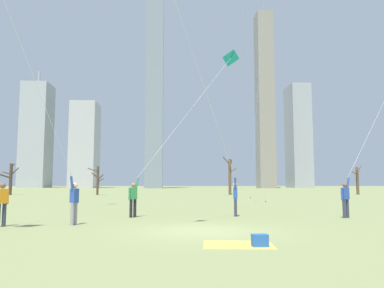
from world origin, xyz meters
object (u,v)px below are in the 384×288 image
Objects in this scene: kite_flyer_foreground_left_white at (231,181)px; bystander_far_off_by_trees at (2,202)px; bare_tree_rightmost at (98,179)px; bare_tree_right_of_center at (10,178)px; picnic_spot at (250,242)px; bare_tree_center at (357,179)px; bare_tree_leftmost at (230,175)px; kite_flyer_midfield_right_teal at (151,172)px; kite_flyer_midfield_center_yellow at (360,165)px; distant_kite_high_overhead_blue at (243,19)px; kite_flyer_far_back_green at (50,137)px.

bystander_far_off_by_trees is (-9.04, -3.38, -0.78)m from kite_flyer_foreground_left_white.
kite_flyer_foreground_left_white is at bearing -69.73° from bare_tree_rightmost.
bare_tree_right_of_center is 1.11× the size of bare_tree_rightmost.
picnic_spot is 49.38m from bare_tree_center.
bystander_far_off_by_trees is 0.84× the size of picnic_spot.
bare_tree_leftmost is (6.06, 43.17, 2.60)m from picnic_spot.
kite_flyer_midfield_right_teal is 40.50m from bare_tree_right_of_center.
kite_flyer_midfield_right_teal is 10.16m from kite_flyer_midfield_center_yellow.
kite_flyer_midfield_center_yellow is 2.58× the size of bare_tree_rightmost.
bare_tree_leftmost is at bearing 179.49° from bare_tree_center.
bare_tree_leftmost is at bearing 0.24° from bare_tree_rightmost.
kite_flyer_midfield_center_yellow is at bearing -88.37° from bare_tree_leftmost.
kite_flyer_foreground_left_white is 14.85m from distant_kite_high_overhead_blue.
kite_flyer_midfield_right_teal is 2.51× the size of bare_tree_rightmost.
kite_flyer_foreground_left_white is 35.48m from bare_tree_leftmost.
kite_flyer_far_back_green is at bearing -128.16° from bare_tree_center.
kite_flyer_far_back_green is at bearing -81.61° from bare_tree_rightmost.
bare_tree_leftmost is (5.31, 35.06, 1.01)m from kite_flyer_foreground_left_white.
kite_flyer_midfield_right_teal is (3.35, 4.95, -1.13)m from kite_flyer_far_back_green.
distant_kite_high_overhead_blue is (-3.92, 8.55, 11.07)m from kite_flyer_midfield_center_yellow.
bare_tree_right_of_center is (-24.06, 43.65, 2.22)m from picnic_spot.
bystander_far_off_by_trees is 20.83m from distant_kite_high_overhead_blue.
kite_flyer_foreground_left_white is at bearing -105.50° from distant_kite_high_overhead_blue.
bare_tree_center is at bearing 51.34° from distant_kite_high_overhead_blue.
distant_kite_high_overhead_blue is at bearing 51.09° from kite_flyer_midfield_right_teal.
bare_tree_rightmost is (-18.23, -0.08, -0.58)m from bare_tree_leftmost.
picnic_spot is (-0.75, -8.11, -1.59)m from kite_flyer_foreground_left_white.
bystander_far_off_by_trees is 50.22m from bare_tree_center.
kite_flyer_midfield_right_teal is at bearing -75.03° from bare_tree_rightmost.
kite_flyer_far_back_green is 8.23m from picnic_spot.
kite_flyer_foreground_left_white reaches higher than bare_tree_right_of_center.
distant_kite_high_overhead_blue reaches higher than kite_flyer_far_back_green.
kite_flyer_midfield_center_yellow is at bearing -4.92° from kite_flyer_midfield_right_teal.
distant_kite_high_overhead_blue reaches higher than kite_flyer_foreground_left_white.
kite_flyer_midfield_center_yellow reaches higher than bystander_far_off_by_trees.
bystander_far_off_by_trees is at bearing -167.40° from kite_flyer_midfield_center_yellow.
bystander_far_off_by_trees is 0.42× the size of bare_tree_rightmost.
kite_flyer_midfield_right_teal reaches higher than bare_tree_right_of_center.
bystander_far_off_by_trees is (-5.23, -4.30, -1.23)m from kite_flyer_midfield_right_teal.
kite_flyer_foreground_left_white is at bearing -123.87° from bare_tree_center.
kite_flyer_foreground_left_white is 43.35m from bare_tree_right_of_center.
kite_flyer_far_back_green is 49.53m from bare_tree_center.
kite_flyer_midfield_center_yellow reaches higher than bare_tree_right_of_center.
bare_tree_rightmost is (11.89, -0.56, -0.20)m from bare_tree_right_of_center.
bare_tree_leftmost is at bearing 69.53° from bystander_far_off_by_trees.
bystander_far_off_by_trees is at bearing -133.64° from distant_kite_high_overhead_blue.
distant_kite_high_overhead_blue is at bearing 46.36° from bystander_far_off_by_trees.
picnic_spot is 0.49× the size of bare_tree_rightmost.
picnic_spot is 49.89m from bare_tree_right_of_center.
bare_tree_center is (30.59, 38.94, -1.11)m from kite_flyer_far_back_green.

